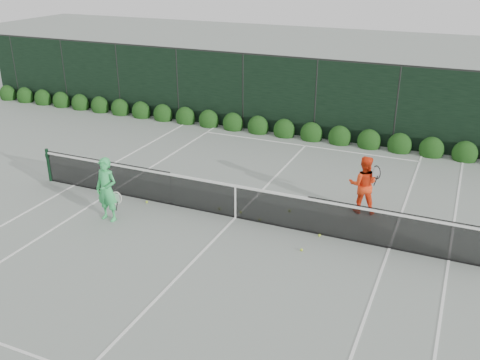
% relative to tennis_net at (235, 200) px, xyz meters
% --- Properties ---
extents(ground, '(80.00, 80.00, 0.00)m').
position_rel_tennis_net_xyz_m(ground, '(0.02, 0.00, -0.53)').
color(ground, gray).
rests_on(ground, ground).
extents(tennis_net, '(12.90, 0.10, 1.07)m').
position_rel_tennis_net_xyz_m(tennis_net, '(0.00, 0.00, 0.00)').
color(tennis_net, '#10321C').
rests_on(tennis_net, ground).
extents(player_woman, '(0.68, 0.46, 1.76)m').
position_rel_tennis_net_xyz_m(player_woman, '(-3.06, -1.44, 0.35)').
color(player_woman, '#39C563').
rests_on(player_woman, ground).
extents(player_man, '(0.93, 0.76, 1.64)m').
position_rel_tennis_net_xyz_m(player_man, '(3.07, 1.74, 0.29)').
color(player_man, '#FF3D15').
rests_on(player_man, ground).
extents(court_lines, '(11.03, 23.83, 0.01)m').
position_rel_tennis_net_xyz_m(court_lines, '(0.02, 0.00, -0.53)').
color(court_lines, white).
rests_on(court_lines, ground).
extents(windscreen_fence, '(32.00, 21.07, 3.06)m').
position_rel_tennis_net_xyz_m(windscreen_fence, '(0.02, -2.71, 0.98)').
color(windscreen_fence, black).
rests_on(windscreen_fence, ground).
extents(hedge_row, '(31.66, 0.65, 0.94)m').
position_rel_tennis_net_xyz_m(hedge_row, '(0.02, 7.15, -0.30)').
color(hedge_row, '#10360E').
rests_on(hedge_row, ground).
extents(tennis_balls, '(5.18, 1.97, 0.07)m').
position_rel_tennis_net_xyz_m(tennis_balls, '(0.48, 0.04, -0.50)').
color(tennis_balls, '#C1E132').
rests_on(tennis_balls, ground).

